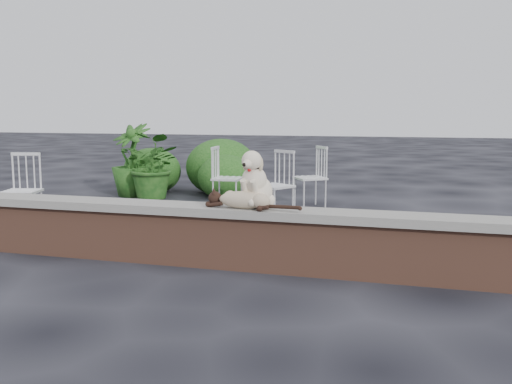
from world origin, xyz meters
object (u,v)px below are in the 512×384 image
(chair_b, at_px, (275,185))
(chair_d, at_px, (310,177))
(cat, at_px, (245,199))
(chair_e, at_px, (227,177))
(chair_a, at_px, (21,190))
(potted_plant_b, at_px, (132,160))
(potted_plant_a, at_px, (154,166))
(dog, at_px, (257,178))

(chair_b, xyz_separation_m, chair_d, (0.29, 1.10, 0.00))
(cat, height_order, chair_e, chair_e)
(chair_a, distance_m, potted_plant_b, 2.81)
(chair_e, distance_m, chair_a, 2.95)
(potted_plant_a, distance_m, potted_plant_b, 0.57)
(dog, xyz_separation_m, cat, (-0.08, -0.15, -0.18))
(chair_d, relative_size, chair_a, 1.00)
(cat, bearing_deg, chair_a, 172.33)
(dog, distance_m, chair_b, 2.52)
(dog, xyz_separation_m, chair_a, (-3.45, 1.02, -0.38))
(dog, relative_size, chair_d, 0.58)
(chair_d, bearing_deg, dog, -32.17)
(dog, xyz_separation_m, potted_plant_a, (-2.87, 3.61, -0.29))
(chair_d, xyz_separation_m, chair_e, (-1.21, -0.43, 0.00))
(potted_plant_a, bearing_deg, chair_b, -25.84)
(dog, height_order, chair_d, dog)
(dog, bearing_deg, chair_a, 175.01)
(cat, height_order, potted_plant_a, potted_plant_a)
(dog, xyz_separation_m, chair_b, (-0.47, 2.45, -0.38))
(chair_b, bearing_deg, cat, -50.17)
(dog, distance_m, potted_plant_a, 4.62)
(dog, distance_m, potted_plant_b, 5.11)
(chair_b, bearing_deg, chair_e, 175.45)
(chair_b, distance_m, potted_plant_b, 3.23)
(chair_a, bearing_deg, chair_d, 22.24)
(dog, xyz_separation_m, chair_e, (-1.38, 3.12, -0.38))
(chair_b, bearing_deg, dog, -47.85)
(dog, xyz_separation_m, potted_plant_b, (-3.39, 3.82, -0.22))
(dog, relative_size, chair_b, 0.58)
(chair_d, height_order, chair_e, same)
(cat, bearing_deg, chair_d, 102.93)
(chair_b, xyz_separation_m, chair_a, (-2.99, -1.44, 0.00))
(dog, height_order, potted_plant_b, potted_plant_b)
(chair_e, relative_size, chair_a, 1.00)
(dog, height_order, chair_e, dog)
(chair_b, bearing_deg, chair_a, -122.93)
(chair_b, distance_m, chair_e, 1.13)
(dog, distance_m, chair_e, 3.43)
(chair_a, xyz_separation_m, potted_plant_b, (0.06, 2.81, 0.16))
(chair_e, bearing_deg, chair_a, 130.87)
(chair_a, bearing_deg, dog, -31.89)
(chair_d, bearing_deg, potted_plant_b, -129.95)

